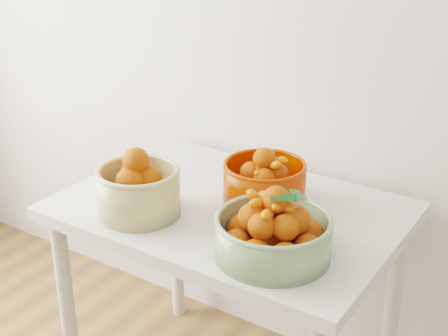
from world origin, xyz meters
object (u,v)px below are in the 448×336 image
at_px(table, 230,233).
at_px(bowl_orange, 264,183).
at_px(bowl_cream, 139,190).
at_px(bowl_green, 273,233).

height_order(table, bowl_orange, bowl_orange).
bearing_deg(bowl_orange, bowl_cream, -136.62).
distance_m(table, bowl_cream, 0.32).
relative_size(table, bowl_orange, 3.20).
distance_m(table, bowl_orange, 0.19).
height_order(table, bowl_cream, bowl_cream).
distance_m(bowl_cream, bowl_orange, 0.37).
xyz_separation_m(table, bowl_green, (0.25, -0.18, 0.16)).
bearing_deg(table, bowl_orange, 38.88).
height_order(bowl_cream, bowl_orange, bowl_cream).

